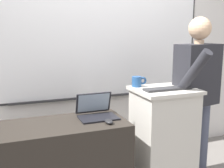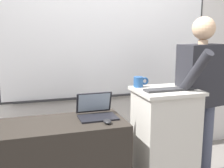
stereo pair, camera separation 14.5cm
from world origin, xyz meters
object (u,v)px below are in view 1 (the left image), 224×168
at_px(person_presenter, 197,89).
at_px(coffee_mug, 137,82).
at_px(laptop, 96,110).
at_px(computer_mouse_by_laptop, 109,121).
at_px(lectern_podium, 163,140).
at_px(side_desk, 62,168).
at_px(wireless_keyboard, 168,89).

height_order(person_presenter, coffee_mug, person_presenter).
distance_m(person_presenter, laptop, 1.03).
xyz_separation_m(computer_mouse_by_laptop, coffee_mug, (0.40, 0.31, 0.24)).
relative_size(lectern_podium, computer_mouse_by_laptop, 9.82).
distance_m(side_desk, coffee_mug, 1.01).
relative_size(side_desk, coffee_mug, 7.25).
xyz_separation_m(lectern_podium, computer_mouse_by_laptop, (-0.59, -0.14, 0.29)).
xyz_separation_m(side_desk, computer_mouse_by_laptop, (0.36, -0.14, 0.40)).
height_order(side_desk, laptop, laptop).
height_order(person_presenter, wireless_keyboard, person_presenter).
bearing_deg(lectern_podium, person_presenter, 7.08).
relative_size(side_desk, wireless_keyboard, 2.41).
distance_m(lectern_podium, computer_mouse_by_laptop, 0.68).
bearing_deg(lectern_podium, laptop, 173.63).
xyz_separation_m(person_presenter, computer_mouse_by_laptop, (-0.99, -0.19, -0.16)).
xyz_separation_m(person_presenter, coffee_mug, (-0.59, 0.12, 0.09)).
relative_size(lectern_podium, person_presenter, 0.60).
bearing_deg(side_desk, computer_mouse_by_laptop, -21.18).
relative_size(wireless_keyboard, coffee_mug, 3.00).
height_order(lectern_podium, side_desk, lectern_podium).
distance_m(lectern_podium, laptop, 0.72).
xyz_separation_m(wireless_keyboard, computer_mouse_by_laptop, (-0.59, -0.08, -0.21)).
relative_size(side_desk, computer_mouse_by_laptop, 10.59).
bearing_deg(person_presenter, laptop, 168.09).
relative_size(side_desk, person_presenter, 0.65).
xyz_separation_m(lectern_podium, person_presenter, (0.39, 0.05, 0.45)).
bearing_deg(wireless_keyboard, lectern_podium, 81.90).
relative_size(wireless_keyboard, computer_mouse_by_laptop, 4.39).
bearing_deg(lectern_podium, wireless_keyboard, -98.10).
xyz_separation_m(side_desk, laptop, (0.32, 0.08, 0.44)).
distance_m(side_desk, computer_mouse_by_laptop, 0.55).
xyz_separation_m(side_desk, wireless_keyboard, (0.94, -0.06, 0.61)).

